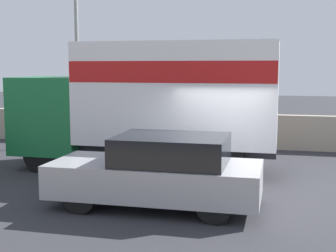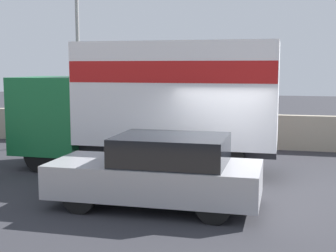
# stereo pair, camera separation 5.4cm
# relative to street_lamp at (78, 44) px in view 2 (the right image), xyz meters

# --- Properties ---
(ground_plane) EXTENTS (80.00, 80.00, 0.00)m
(ground_plane) POSITION_rel_street_lamp_xyz_m (6.10, -6.12, -3.84)
(ground_plane) COLOR #2D2D33
(stone_wall_backdrop) EXTENTS (60.00, 0.35, 1.26)m
(stone_wall_backdrop) POSITION_rel_street_lamp_xyz_m (6.10, 0.89, -3.21)
(stone_wall_backdrop) COLOR #A39984
(stone_wall_backdrop) RESTS_ON ground_plane
(street_lamp) EXTENTS (0.56, 0.28, 6.60)m
(street_lamp) POSITION_rel_street_lamp_xyz_m (0.00, 0.00, 0.00)
(street_lamp) COLOR gray
(street_lamp) RESTS_ON ground_plane
(box_truck) EXTENTS (7.53, 2.33, 3.65)m
(box_truck) POSITION_rel_street_lamp_xyz_m (3.94, -3.59, -1.74)
(box_truck) COLOR #196B38
(box_truck) RESTS_ON ground_plane
(car_hatchback) EXTENTS (4.45, 1.88, 1.55)m
(car_hatchback) POSITION_rel_street_lamp_xyz_m (5.00, -6.98, -3.07)
(car_hatchback) COLOR #9E9EA3
(car_hatchback) RESTS_ON ground_plane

